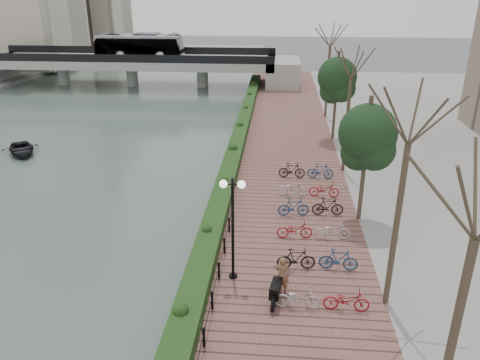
# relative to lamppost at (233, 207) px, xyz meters

# --- Properties ---
(ground) EXTENTS (220.00, 220.00, 0.00)m
(ground) POSITION_rel_lamppost_xyz_m (-1.97, -3.16, -3.76)
(ground) COLOR #59595B
(ground) RESTS_ON ground
(river_water) EXTENTS (30.00, 130.00, 0.02)m
(river_water) POSITION_rel_lamppost_xyz_m (-16.97, 21.84, -3.75)
(river_water) COLOR #4D6056
(river_water) RESTS_ON ground
(promenade) EXTENTS (8.00, 75.00, 0.50)m
(promenade) POSITION_rel_lamppost_xyz_m (2.03, 14.34, -3.51)
(promenade) COLOR brown
(promenade) RESTS_ON ground
(hedge) EXTENTS (1.10, 56.00, 0.60)m
(hedge) POSITION_rel_lamppost_xyz_m (-1.37, 16.84, -2.96)
(hedge) COLOR #163914
(hedge) RESTS_ON promenade
(chain_fence) EXTENTS (0.10, 14.10, 0.70)m
(chain_fence) POSITION_rel_lamppost_xyz_m (-0.57, -1.16, -2.91)
(chain_fence) COLOR black
(chain_fence) RESTS_ON promenade
(lamppost) EXTENTS (1.02, 0.32, 4.47)m
(lamppost) POSITION_rel_lamppost_xyz_m (0.00, 0.00, 0.00)
(lamppost) COLOR black
(lamppost) RESTS_ON promenade
(motorcycle) EXTENTS (0.76, 1.75, 1.06)m
(motorcycle) POSITION_rel_lamppost_xyz_m (1.81, -1.39, -2.73)
(motorcycle) COLOR black
(motorcycle) RESTS_ON promenade
(pedestrian) EXTENTS (0.65, 0.51, 1.58)m
(pedestrian) POSITION_rel_lamppost_xyz_m (2.03, -0.85, -2.47)
(pedestrian) COLOR brown
(pedestrian) RESTS_ON promenade
(bicycle_parking) EXTENTS (2.40, 14.69, 1.00)m
(bicycle_parking) POSITION_rel_lamppost_xyz_m (3.53, 4.59, -2.78)
(bicycle_parking) COLOR #B5B5BA
(bicycle_parking) RESTS_ON promenade
(street_trees) EXTENTS (3.20, 37.12, 6.80)m
(street_trees) POSITION_rel_lamppost_xyz_m (6.03, 9.52, -0.07)
(street_trees) COLOR #392F21
(street_trees) RESTS_ON promenade
(bridge) EXTENTS (36.00, 10.77, 6.50)m
(bridge) POSITION_rel_lamppost_xyz_m (-16.72, 41.84, -0.38)
(bridge) COLOR gray
(bridge) RESTS_ON ground
(boat) EXTENTS (4.31, 4.60, 0.78)m
(boat) POSITION_rel_lamppost_xyz_m (-17.52, 15.33, -3.35)
(boat) COLOR black
(boat) RESTS_ON river_water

